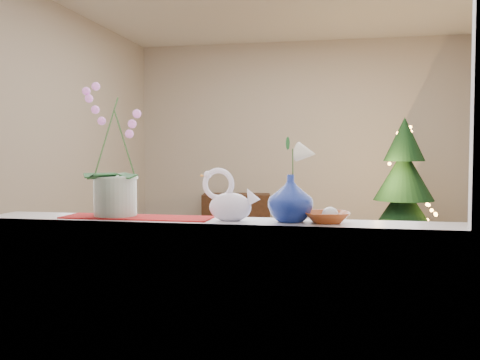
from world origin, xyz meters
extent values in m
plane|color=#351F15|center=(0.00, 0.00, 0.00)|extent=(5.00, 5.00, 0.00)
cube|color=#BEB3A7|center=(0.00, 2.50, 1.35)|extent=(4.50, 0.10, 2.70)
cube|color=#BEB3A7|center=(0.00, -2.50, 1.35)|extent=(4.50, 0.10, 2.70)
cube|color=#BEB3A7|center=(-2.25, 0.00, 1.35)|extent=(0.10, 5.00, 2.70)
cube|color=white|center=(0.00, -2.46, 0.44)|extent=(2.20, 0.08, 0.88)
cube|color=white|center=(0.00, -2.37, 0.90)|extent=(2.20, 0.26, 0.04)
cube|color=maroon|center=(-0.38, -2.37, 0.92)|extent=(0.70, 0.20, 0.01)
imported|color=navy|center=(0.33, -2.37, 1.04)|extent=(0.28, 0.28, 0.24)
sphere|color=silver|center=(0.51, -2.40, 0.96)|extent=(0.09, 0.09, 0.07)
imported|color=#A7471C|center=(0.49, -2.37, 0.94)|extent=(0.20, 0.20, 0.04)
cube|color=black|center=(-0.86, 2.25, 0.33)|extent=(0.95, 0.58, 0.67)
camera|label=1|loc=(0.57, -4.70, 1.23)|focal=40.00mm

